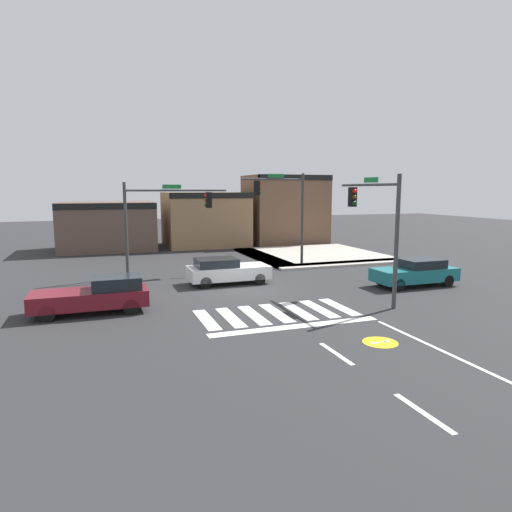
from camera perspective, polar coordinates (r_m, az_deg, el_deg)
name	(u,v)px	position (r m, az deg, el deg)	size (l,w,h in m)	color
ground_plane	(243,290)	(23.01, -1.64, -4.37)	(120.00, 120.00, 0.00)	#2B2B2D
crosswalk_near	(276,313)	(18.90, 2.58, -7.19)	(6.47, 2.97, 0.01)	silver
lane_markings	(437,392)	(12.76, 21.93, -15.65)	(6.80, 24.25, 0.01)	white
bike_detector_marking	(380,342)	(15.94, 15.45, -10.48)	(1.19, 1.19, 0.01)	yellow
curb_corner_northeast	(311,256)	(34.76, 6.96, 0.04)	(10.00, 10.60, 0.15)	#B2AA9E
storefront_row	(211,217)	(41.57, -5.72, 4.97)	(23.84, 6.22, 6.44)	brown
traffic_signal_northwest	(165,211)	(27.17, -11.44, 5.61)	(6.08, 0.32, 5.51)	#383A3D
traffic_signal_southeast	(375,215)	(21.16, 14.87, 5.06)	(0.32, 4.67, 5.73)	#383A3D
traffic_signal_northeast	(283,203)	(29.60, 3.46, 6.71)	(4.31, 0.32, 6.15)	#383A3D
car_teal	(416,272)	(25.40, 19.57, -1.96)	(4.51, 1.79, 1.43)	#196B70
car_maroon	(96,295)	(19.91, -19.63, -4.69)	(4.64, 1.82, 1.49)	maroon
car_white	(226,270)	(24.53, -3.81, -1.84)	(4.37, 1.92, 1.42)	white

